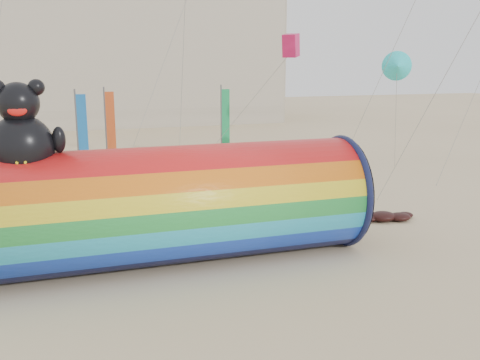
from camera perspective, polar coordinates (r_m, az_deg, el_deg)
name	(u,v)px	position (r m, az deg, el deg)	size (l,w,h in m)	color
ground	(240,256)	(19.10, -0.02, -8.08)	(160.00, 160.00, 0.00)	#CCB58C
windsock_assembly	(165,202)	(18.18, -8.05, -2.36)	(13.70, 4.17, 6.31)	red
kite_handler	(358,193)	(24.94, 12.44, -1.31)	(0.65, 0.42, 1.77)	slate
fabric_bundle	(386,216)	(24.02, 15.34, -3.76)	(2.62, 1.35, 0.41)	#350D09
festival_banners	(143,128)	(34.50, -10.35, 5.51)	(10.20, 3.00, 5.20)	#59595E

